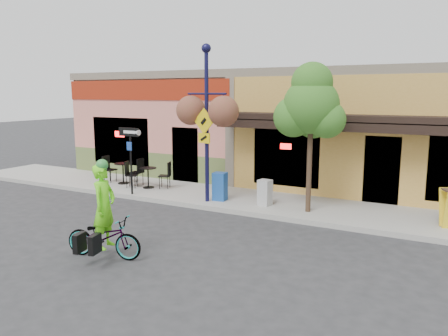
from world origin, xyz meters
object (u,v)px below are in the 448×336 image
(bicycle, at_px, (104,237))
(one_way_sign, at_px, (131,161))
(building, at_px, (293,125))
(newspaper_box_blue, at_px, (220,186))
(newspaper_box_grey, at_px, (265,192))
(cyclist_rider, at_px, (105,217))
(street_tree, at_px, (310,138))
(lamp_post, at_px, (207,124))

(bicycle, height_order, one_way_sign, one_way_sign)
(building, xyz_separation_m, newspaper_box_blue, (-0.30, -6.16, -1.64))
(newspaper_box_grey, bearing_deg, bicycle, -96.82)
(building, relative_size, cyclist_rider, 9.75)
(bicycle, bearing_deg, cyclist_rider, -102.80)
(building, xyz_separation_m, bicycle, (-0.31, -11.49, -1.78))
(street_tree, bearing_deg, cyclist_rider, -118.69)
(street_tree, bearing_deg, one_way_sign, -173.47)
(newspaper_box_blue, bearing_deg, lamp_post, -138.57)
(bicycle, distance_m, lamp_post, 5.48)
(newspaper_box_blue, relative_size, street_tree, 0.21)
(building, relative_size, one_way_sign, 7.86)
(lamp_post, relative_size, newspaper_box_blue, 5.42)
(bicycle, height_order, newspaper_box_blue, newspaper_box_blue)
(lamp_post, height_order, newspaper_box_grey, lamp_post)
(one_way_sign, xyz_separation_m, street_tree, (6.10, 0.70, 1.04))
(one_way_sign, bearing_deg, lamp_post, 9.82)
(lamp_post, distance_m, newspaper_box_grey, 2.83)
(building, relative_size, street_tree, 4.13)
(bicycle, distance_m, newspaper_box_blue, 5.34)
(building, bearing_deg, lamp_post, -95.28)
(one_way_sign, bearing_deg, newspaper_box_grey, 12.00)
(one_way_sign, bearing_deg, street_tree, 9.05)
(one_way_sign, bearing_deg, newspaper_box_blue, 14.75)
(bicycle, relative_size, one_way_sign, 0.77)
(bicycle, bearing_deg, newspaper_box_blue, -12.89)
(building, xyz_separation_m, one_way_sign, (-3.43, -6.83, -0.94))
(cyclist_rider, xyz_separation_m, lamp_post, (-0.34, 5.02, 1.71))
(cyclist_rider, bearing_deg, newspaper_box_grey, -28.30)
(lamp_post, relative_size, street_tree, 1.13)
(lamp_post, xyz_separation_m, one_way_sign, (-2.83, -0.36, -1.34))
(lamp_post, bearing_deg, one_way_sign, -161.27)
(bicycle, bearing_deg, lamp_post, -9.46)
(lamp_post, bearing_deg, newspaper_box_grey, 24.18)
(bicycle, distance_m, newspaper_box_grey, 5.66)
(one_way_sign, height_order, newspaper_box_grey, one_way_sign)
(cyclist_rider, height_order, one_way_sign, one_way_sign)
(lamp_post, relative_size, newspaper_box_grey, 6.18)
(street_tree, bearing_deg, building, 113.57)
(newspaper_box_blue, bearing_deg, one_way_sign, -172.73)
(lamp_post, distance_m, street_tree, 3.31)
(lamp_post, height_order, newspaper_box_blue, lamp_post)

